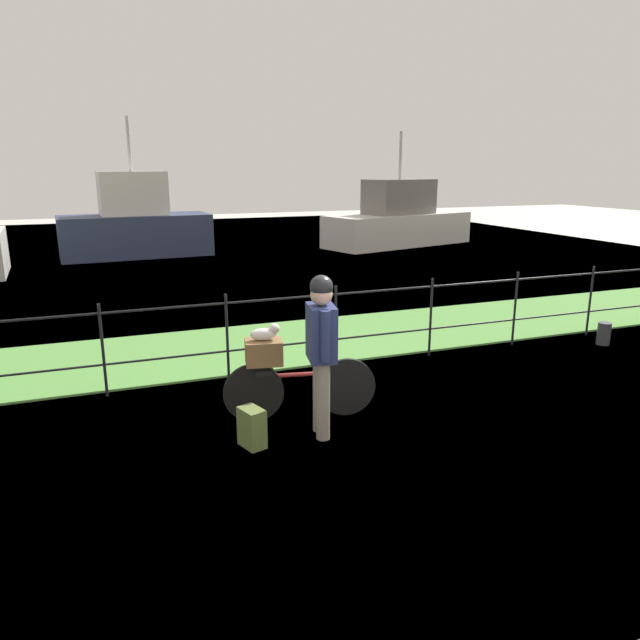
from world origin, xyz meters
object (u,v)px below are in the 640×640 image
(terrier_dog, at_px, (266,333))
(moored_boat_mid, at_px, (398,221))
(bicycle_main, at_px, (299,388))
(wooden_crate, at_px, (264,352))
(mooring_bollard, at_px, (604,334))
(moored_boat_near, at_px, (135,225))
(cyclist_person, at_px, (321,342))
(backpack_on_paving, at_px, (252,428))

(terrier_dog, xyz_separation_m, moored_boat_mid, (8.51, 12.85, -0.16))
(bicycle_main, xyz_separation_m, wooden_crate, (-0.37, 0.07, 0.44))
(mooring_bollard, bearing_deg, terrier_dog, -171.31)
(moored_boat_near, bearing_deg, mooring_bollard, -63.97)
(mooring_bollard, height_order, moored_boat_mid, moored_boat_mid)
(wooden_crate, bearing_deg, terrier_dog, -10.88)
(terrier_dog, bearing_deg, moored_boat_near, 91.71)
(cyclist_person, bearing_deg, mooring_bollard, 14.96)
(bicycle_main, xyz_separation_m, moored_boat_near, (-0.74, 13.45, 0.60))
(mooring_bollard, height_order, moored_boat_near, moored_boat_near)
(bicycle_main, height_order, terrier_dog, terrier_dog)
(wooden_crate, bearing_deg, cyclist_person, -50.49)
(bicycle_main, bearing_deg, terrier_dog, 169.12)
(bicycle_main, xyz_separation_m, mooring_bollard, (5.37, 0.94, -0.17))
(moored_boat_mid, bearing_deg, terrier_dog, -123.52)
(wooden_crate, relative_size, cyclist_person, 0.23)
(bicycle_main, relative_size, moored_boat_mid, 0.28)
(moored_boat_mid, bearing_deg, cyclist_person, -121.13)
(terrier_dog, bearing_deg, bicycle_main, -10.88)
(mooring_bollard, bearing_deg, wooden_crate, -171.39)
(backpack_on_paving, bearing_deg, mooring_bollard, 85.34)
(wooden_crate, bearing_deg, bicycle_main, -10.88)
(bicycle_main, distance_m, cyclist_person, 0.81)
(mooring_bollard, bearing_deg, moored_boat_near, 116.03)
(terrier_dog, xyz_separation_m, moored_boat_near, (-0.40, 13.39, -0.05))
(mooring_bollard, distance_m, moored_boat_near, 13.95)
(moored_boat_near, bearing_deg, cyclist_person, -86.61)
(bicycle_main, height_order, moored_boat_mid, moored_boat_mid)
(cyclist_person, xyz_separation_m, mooring_bollard, (5.29, 1.41, -0.83))
(cyclist_person, height_order, moored_boat_mid, moored_boat_mid)
(terrier_dog, xyz_separation_m, mooring_bollard, (5.71, 0.87, -0.82))
(bicycle_main, bearing_deg, backpack_on_paving, -143.92)
(backpack_on_paving, height_order, mooring_bollard, backpack_on_paving)
(mooring_bollard, bearing_deg, moored_boat_mid, 76.84)
(bicycle_main, distance_m, wooden_crate, 0.58)
(backpack_on_paving, xyz_separation_m, mooring_bollard, (6.02, 1.42, -0.02))
(moored_boat_near, xyz_separation_m, moored_boat_mid, (8.91, -0.53, -0.11))
(cyclist_person, bearing_deg, moored_boat_mid, 58.87)
(terrier_dog, height_order, backpack_on_paving, terrier_dog)
(terrier_dog, relative_size, cyclist_person, 0.19)
(bicycle_main, relative_size, mooring_bollard, 4.72)
(backpack_on_paving, xyz_separation_m, moored_boat_near, (-0.09, 13.93, 0.75))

